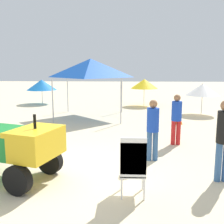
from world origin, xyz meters
TOP-DOWN VIEW (x-y plane):
  - ground at (0.00, 0.00)m, footprint 80.00×80.00m
  - utility_cart at (-1.22, -0.36)m, footprint 2.79×1.95m
  - stacked_plastic_chairs at (1.55, -1.09)m, footprint 0.48×0.48m
  - surfboard_pile at (-2.72, 3.02)m, footprint 2.24×0.65m
  - lifeguard_near_left at (2.12, 0.93)m, footprint 0.32×0.32m
  - lifeguard_near_center at (3.02, 2.41)m, footprint 0.32×0.32m
  - lifeguard_near_right at (3.50, -0.30)m, footprint 0.32×0.32m
  - popup_canopy at (-0.29, 6.96)m, footprint 3.06×3.06m
  - beach_umbrella_left at (-4.25, 11.60)m, footprint 2.00×2.00m
  - beach_umbrella_mid at (2.62, 11.04)m, footprint 1.74×1.74m
  - beach_umbrella_far at (5.44, 8.02)m, footprint 1.77×1.77m
  - traffic_cone_near at (3.75, 5.49)m, footprint 0.33×0.33m

SIDE VIEW (x-z plane):
  - ground at x=0.00m, z-range 0.00..0.00m
  - surfboard_pile at x=-2.72m, z-range 0.00..0.24m
  - traffic_cone_near at x=3.75m, z-range 0.00..0.47m
  - stacked_plastic_chairs at x=1.55m, z-range 0.10..1.30m
  - utility_cart at x=-1.22m, z-range 0.03..1.53m
  - lifeguard_near_center at x=3.02m, z-range 0.12..1.73m
  - lifeguard_near_left at x=2.12m, z-range 0.12..1.74m
  - lifeguard_near_right at x=3.50m, z-range 0.14..1.92m
  - beach_umbrella_left at x=-4.25m, z-range 0.47..2.10m
  - beach_umbrella_far at x=5.44m, z-range 0.50..2.12m
  - beach_umbrella_mid at x=2.62m, z-range 0.55..2.27m
  - popup_canopy at x=-0.29m, z-range 0.98..3.85m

